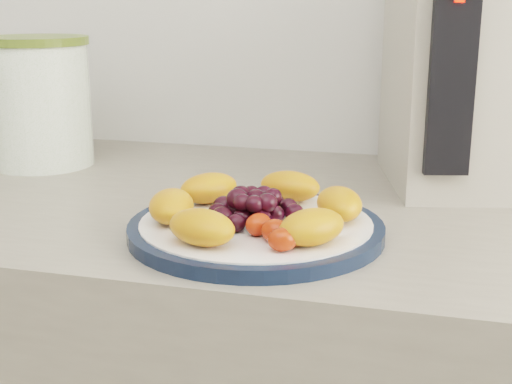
# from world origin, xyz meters

# --- Properties ---
(plate_rim) EXTENTS (0.28, 0.28, 0.01)m
(plate_rim) POSITION_xyz_m (0.07, 1.05, 0.91)
(plate_rim) COLOR #101D32
(plate_rim) RESTS_ON counter
(plate_face) EXTENTS (0.25, 0.25, 0.02)m
(plate_face) POSITION_xyz_m (0.07, 1.05, 0.91)
(plate_face) COLOR white
(plate_face) RESTS_ON counter
(canister) EXTENTS (0.20, 0.20, 0.18)m
(canister) POSITION_xyz_m (-0.34, 1.30, 0.99)
(canister) COLOR #41741F
(canister) RESTS_ON counter
(canister_lid) EXTENTS (0.21, 0.21, 0.01)m
(canister_lid) POSITION_xyz_m (-0.34, 1.30, 1.09)
(canister_lid) COLOR #5C6D2A
(canister_lid) RESTS_ON canister
(appliance_body) EXTENTS (0.23, 0.28, 0.31)m
(appliance_body) POSITION_xyz_m (0.28, 1.35, 1.06)
(appliance_body) COLOR #A9A294
(appliance_body) RESTS_ON counter
(appliance_panel) EXTENTS (0.06, 0.03, 0.23)m
(appliance_panel) POSITION_xyz_m (0.27, 1.21, 1.06)
(appliance_panel) COLOR black
(appliance_panel) RESTS_ON appliance_body
(appliance_led) EXTENTS (0.01, 0.01, 0.01)m
(appliance_led) POSITION_xyz_m (0.27, 1.20, 1.15)
(appliance_led) COLOR #FF0C05
(appliance_led) RESTS_ON appliance_panel
(fruit_plate) EXTENTS (0.24, 0.24, 0.04)m
(fruit_plate) POSITION_xyz_m (0.07, 1.05, 0.93)
(fruit_plate) COLOR orange
(fruit_plate) RESTS_ON plate_face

